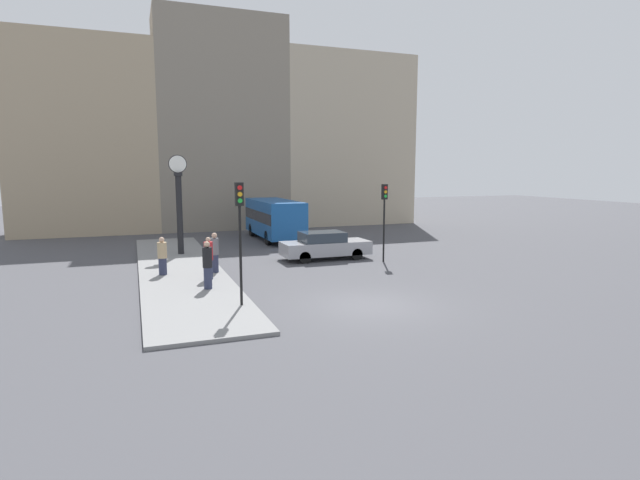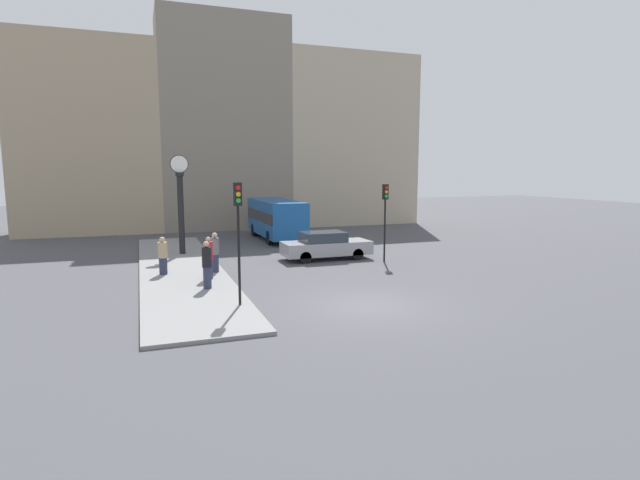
% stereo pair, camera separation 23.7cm
% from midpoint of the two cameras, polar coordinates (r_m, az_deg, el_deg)
% --- Properties ---
extents(ground_plane, '(120.00, 120.00, 0.00)m').
position_cam_midpoint_polar(ground_plane, '(17.36, 5.96, -7.44)').
color(ground_plane, '#47474C').
extents(sidewalk_corner, '(3.62, 21.19, 0.12)m').
position_cam_midpoint_polar(sidewalk_corner, '(24.14, -15.38, -3.17)').
color(sidewalk_corner, gray).
rests_on(sidewalk_corner, ground_plane).
extents(building_row, '(31.16, 5.00, 16.32)m').
position_cam_midpoint_polar(building_row, '(41.30, -9.74, 11.77)').
color(building_row, tan).
rests_on(building_row, ground_plane).
extents(sedan_car, '(4.58, 1.78, 1.44)m').
position_cam_midpoint_polar(sedan_car, '(25.96, 0.91, -0.63)').
color(sedan_car, '#9E9EA3').
rests_on(sedan_car, ground_plane).
extents(bus_distant, '(2.34, 7.24, 2.64)m').
position_cam_midpoint_polar(bus_distant, '(33.47, -4.83, 2.63)').
color(bus_distant, '#195199').
rests_on(bus_distant, ground_plane).
extents(traffic_light_near, '(0.26, 0.24, 4.09)m').
position_cam_midpoint_polar(traffic_light_near, '(16.57, -8.93, 2.46)').
color(traffic_light_near, black).
rests_on(traffic_light_near, sidewalk_corner).
extents(traffic_light_far, '(0.26, 0.24, 3.92)m').
position_cam_midpoint_polar(traffic_light_far, '(25.16, 7.73, 3.79)').
color(traffic_light_far, black).
rests_on(traffic_light_far, ground_plane).
extents(street_clock, '(0.95, 0.41, 5.30)m').
position_cam_midpoint_polar(street_clock, '(27.79, -15.40, 3.85)').
color(street_clock, black).
rests_on(street_clock, sidewalk_corner).
extents(pedestrian_grey_jacket, '(0.35, 0.35, 1.77)m').
position_cam_midpoint_polar(pedestrian_grey_jacket, '(22.50, -11.61, -1.39)').
color(pedestrian_grey_jacket, '#2D334C').
rests_on(pedestrian_grey_jacket, sidewalk_corner).
extents(pedestrian_tan_coat, '(0.40, 0.40, 1.64)m').
position_cam_midpoint_polar(pedestrian_tan_coat, '(22.58, -17.24, -1.75)').
color(pedestrian_tan_coat, '#2D334C').
rests_on(pedestrian_tan_coat, sidewalk_corner).
extents(pedestrian_red_top, '(0.37, 0.37, 1.76)m').
position_cam_midpoint_polar(pedestrian_red_top, '(21.15, -12.30, -2.03)').
color(pedestrian_red_top, '#2D334C').
rests_on(pedestrian_red_top, sidewalk_corner).
extents(pedestrian_black_jacket, '(0.36, 0.36, 1.82)m').
position_cam_midpoint_polar(pedestrian_black_jacket, '(19.44, -12.46, -2.80)').
color(pedestrian_black_jacket, '#2D334C').
rests_on(pedestrian_black_jacket, sidewalk_corner).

